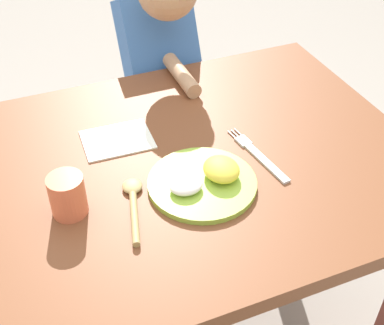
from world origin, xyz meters
name	(u,v)px	position (x,y,z in m)	size (l,w,h in m)	color
dining_table	(159,202)	(0.00, 0.00, 0.58)	(1.16, 0.78, 0.69)	brown
plate	(205,180)	(0.07, -0.09, 0.70)	(0.23, 0.23, 0.05)	#96BF3E
fork	(259,156)	(0.22, -0.05, 0.69)	(0.05, 0.21, 0.01)	silver
spoon	(133,202)	(-0.08, -0.09, 0.69)	(0.07, 0.18, 0.01)	tan
drinking_cup	(68,195)	(-0.20, -0.07, 0.73)	(0.07, 0.07, 0.09)	#E46E49
person	(161,94)	(0.18, 0.49, 0.54)	(0.21, 0.40, 0.99)	#383D65
napkin	(117,140)	(-0.05, 0.12, 0.69)	(0.16, 0.12, 0.00)	white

